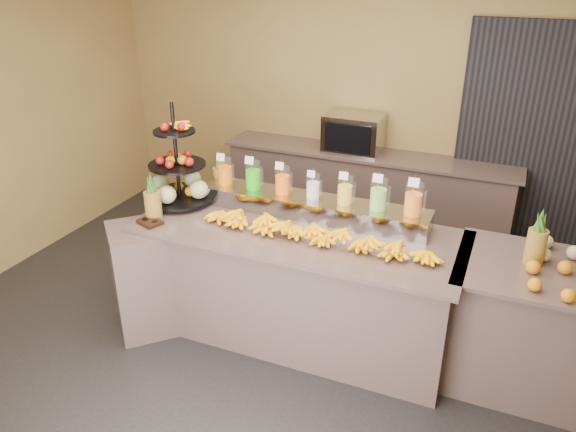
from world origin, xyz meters
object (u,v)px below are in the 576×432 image
Objects in this scene: fruit_stand at (182,178)px; right_fruit_pile at (558,267)px; pitcher_tray at (313,207)px; condiment_caddy at (150,222)px; banana_heap at (314,229)px; oven_warmer at (354,133)px.

fruit_stand is 2.87m from right_fruit_pile.
right_fruit_pile is (2.87, -0.10, -0.14)m from fruit_stand.
pitcher_tray is 1.80m from right_fruit_pile.
condiment_caddy is at bearing -172.93° from right_fruit_pile.
banana_heap is 1.26m from fruit_stand.
oven_warmer is at bearing 96.06° from pitcher_tray.
condiment_caddy is 0.40× the size of right_fruit_pile.
fruit_stand reaches higher than banana_heap.
pitcher_tray is at bearing 112.72° from banana_heap.
banana_heap is at bearing 12.50° from condiment_caddy.
fruit_stand is at bearing 88.25° from condiment_caddy.
banana_heap is at bearing -177.19° from right_fruit_pile.
banana_heap is (0.15, -0.35, -0.00)m from pitcher_tray.
pitcher_tray is 2.20× the size of fruit_stand.
pitcher_tray is at bearing -83.85° from oven_warmer.
condiment_caddy is (-1.10, -0.63, -0.06)m from pitcher_tray.
fruit_stand is 2.05m from oven_warmer.
condiment_caddy is at bearing -80.19° from fruit_stand.
pitcher_tray reaches higher than condiment_caddy.
right_fruit_pile is at bearing 7.07° from condiment_caddy.
fruit_stand is (-1.09, -0.17, 0.14)m from pitcher_tray.
condiment_caddy is (-0.01, -0.46, -0.20)m from fruit_stand.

